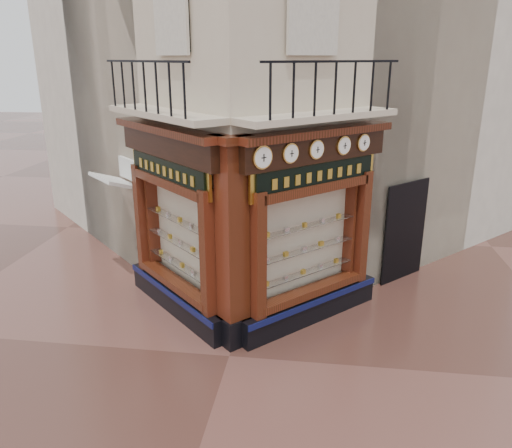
% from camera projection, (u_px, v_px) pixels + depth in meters
% --- Properties ---
extents(ground, '(80.00, 80.00, 0.00)m').
position_uv_depth(ground, '(229.00, 356.00, 9.16)').
color(ground, '#4B2B23').
rests_on(ground, ground).
extents(main_building, '(11.31, 11.31, 12.00)m').
position_uv_depth(main_building, '(268.00, 26.00, 13.05)').
color(main_building, beige).
rests_on(main_building, ground).
extents(neighbour_left, '(11.31, 11.31, 11.00)m').
position_uv_depth(neighbour_left, '(199.00, 48.00, 15.85)').
color(neighbour_left, beige).
rests_on(neighbour_left, ground).
extents(neighbour_right, '(11.31, 11.31, 11.00)m').
position_uv_depth(neighbour_right, '(357.00, 48.00, 15.23)').
color(neighbour_right, beige).
rests_on(neighbour_right, ground).
extents(shopfront_left, '(2.86, 2.86, 3.98)m').
position_uv_depth(shopfront_left, '(174.00, 224.00, 10.19)').
color(shopfront_left, black).
rests_on(shopfront_left, ground).
extents(shopfront_right, '(2.86, 2.86, 3.98)m').
position_uv_depth(shopfront_right, '(312.00, 230.00, 9.83)').
color(shopfront_right, black).
rests_on(shopfront_right, ground).
extents(corner_pilaster, '(0.85, 0.85, 3.98)m').
position_uv_depth(corner_pilaster, '(232.00, 248.00, 9.02)').
color(corner_pilaster, black).
rests_on(corner_pilaster, ground).
extents(balcony, '(5.94, 2.97, 1.03)m').
position_uv_depth(balcony, '(240.00, 114.00, 9.22)').
color(balcony, beige).
rests_on(balcony, ground).
extents(clock_a, '(0.32, 0.32, 0.41)m').
position_uv_depth(clock_a, '(263.00, 157.00, 8.37)').
color(clock_a, gold).
rests_on(clock_a, ground).
extents(clock_b, '(0.29, 0.29, 0.36)m').
position_uv_depth(clock_b, '(291.00, 153.00, 8.72)').
color(clock_b, gold).
rests_on(clock_b, ground).
extents(clock_c, '(0.29, 0.29, 0.36)m').
position_uv_depth(clock_c, '(316.00, 150.00, 9.09)').
color(clock_c, gold).
rests_on(clock_c, ground).
extents(clock_d, '(0.29, 0.29, 0.36)m').
position_uv_depth(clock_d, '(344.00, 146.00, 9.50)').
color(clock_d, gold).
rests_on(clock_d, ground).
extents(clock_e, '(0.28, 0.28, 0.34)m').
position_uv_depth(clock_e, '(363.00, 143.00, 9.82)').
color(clock_e, gold).
rests_on(clock_e, ground).
extents(awning, '(1.45, 1.45, 0.32)m').
position_uv_depth(awning, '(123.00, 277.00, 12.45)').
color(awning, silver).
rests_on(awning, ground).
extents(signboard_left, '(2.23, 2.23, 0.60)m').
position_uv_depth(signboard_left, '(167.00, 171.00, 9.79)').
color(signboard_left, gold).
rests_on(signboard_left, ground).
extents(signboard_right, '(2.28, 2.28, 0.61)m').
position_uv_depth(signboard_right, '(317.00, 175.00, 9.42)').
color(signboard_right, gold).
rests_on(signboard_right, ground).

